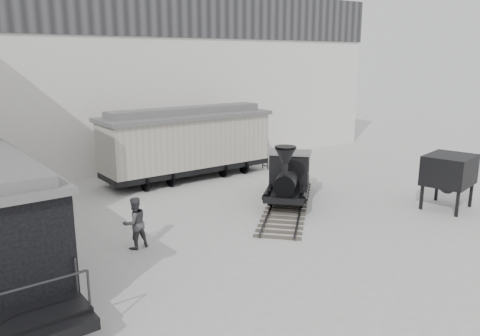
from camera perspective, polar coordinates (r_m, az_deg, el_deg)
ground at (r=18.72m, az=8.49°, el=-8.09°), size 90.00×90.00×0.00m
north_wall at (r=30.31m, az=-10.55°, el=10.72°), size 34.00×2.51×11.00m
locomotive at (r=22.38m, az=5.95°, el=-1.45°), size 7.31×7.46×3.03m
boxcar at (r=26.81m, az=-6.44°, el=3.23°), size 10.19×3.76×4.10m
visitor_a at (r=17.76m, az=-20.95°, el=-7.32°), size 0.66×0.53×1.58m
visitor_b at (r=17.42m, az=-12.71°, el=-6.55°), size 1.03×0.86×1.92m
coal_hopper at (r=23.32m, az=24.10°, el=-0.66°), size 2.69×2.39×2.50m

